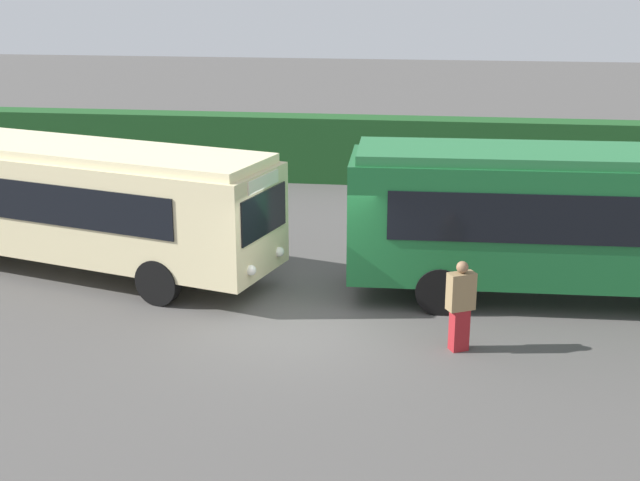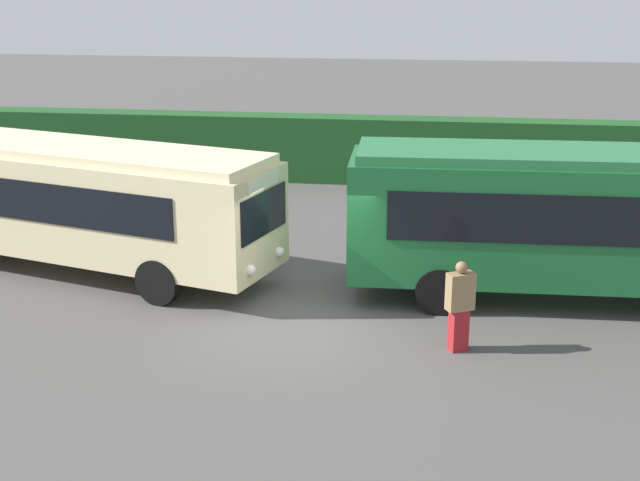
% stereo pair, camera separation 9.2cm
% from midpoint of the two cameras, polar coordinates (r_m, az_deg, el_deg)
% --- Properties ---
extents(ground_plane, '(104.45, 104.45, 0.00)m').
position_cam_midpoint_polar(ground_plane, '(17.41, -0.62, -5.64)').
color(ground_plane, '#514F4C').
extents(bus_cream, '(10.56, 5.19, 2.99)m').
position_cam_midpoint_polar(bus_cream, '(20.99, -16.17, 2.75)').
color(bus_cream, beige).
rests_on(bus_cream, ground_plane).
extents(bus_green, '(10.25, 2.59, 3.27)m').
position_cam_midpoint_polar(bus_green, '(18.95, 17.56, 1.49)').
color(bus_green, '#19602D').
rests_on(bus_green, ground_plane).
extents(person_right, '(0.56, 0.46, 1.75)m').
position_cam_midpoint_polar(person_right, '(16.23, 9.31, -4.16)').
color(person_right, maroon).
rests_on(person_right, ground_plane).
extents(hedge_row, '(64.22, 1.09, 2.16)m').
position_cam_midpoint_polar(hedge_row, '(28.80, 2.90, 5.97)').
color(hedge_row, '#1D4E21').
rests_on(hedge_row, ground_plane).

